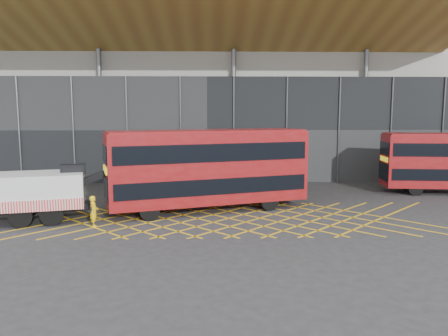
{
  "coord_description": "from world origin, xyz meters",
  "views": [
    {
      "loc": [
        2.35,
        -21.74,
        5.46
      ],
      "look_at": [
        3.0,
        1.5,
        2.4
      ],
      "focal_mm": 35.0,
      "sensor_mm": 36.0,
      "label": 1
    }
  ],
  "objects": [
    {
      "name": "ground_plane",
      "position": [
        0.0,
        0.0,
        0.0
      ],
      "size": [
        120.0,
        120.0,
        0.0
      ],
      "primitive_type": "plane",
      "color": "#2C2C2F"
    },
    {
      "name": "road_markings",
      "position": [
        3.2,
        0.0,
        0.01
      ],
      "size": [
        23.16,
        7.16,
        0.01
      ],
      "color": "yellow",
      "rests_on": "ground_plane"
    },
    {
      "name": "construction_building",
      "position": [
        1.92,
        18.4,
        8.98
      ],
      "size": [
        55.0,
        23.97,
        18.0
      ],
      "color": "#969791",
      "rests_on": "ground_plane"
    },
    {
      "name": "bus_towed",
      "position": [
        2.15,
        1.8,
        2.46
      ],
      "size": [
        11.09,
        5.71,
        4.43
      ],
      "rotation": [
        0.0,
        0.0,
        0.31
      ],
      "color": "maroon",
      "rests_on": "ground_plane"
    },
    {
      "name": "worker",
      "position": [
        -3.22,
        -1.47,
        0.75
      ],
      "size": [
        0.5,
        0.62,
        1.49
      ],
      "primitive_type": "imported",
      "rotation": [
        0.0,
        0.0,
        1.86
      ],
      "color": "yellow",
      "rests_on": "ground_plane"
    }
  ]
}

